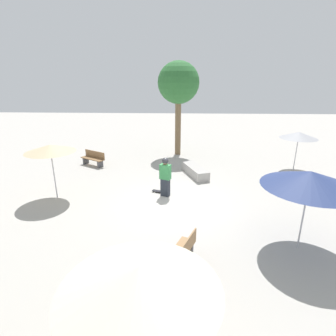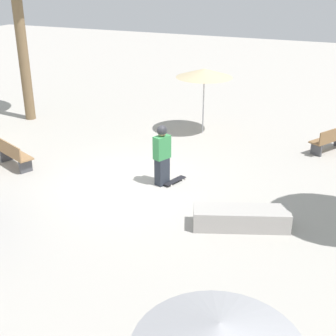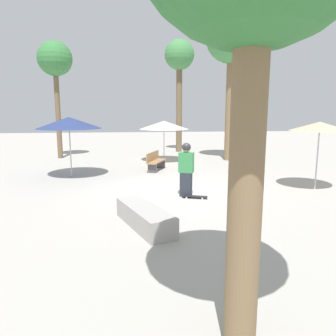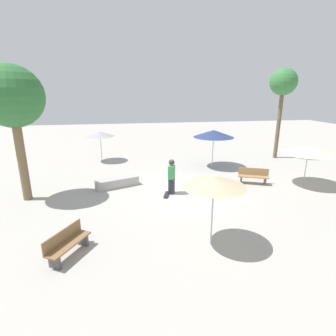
# 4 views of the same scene
# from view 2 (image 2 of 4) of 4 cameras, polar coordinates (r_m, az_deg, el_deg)

# --- Properties ---
(ground_plane) EXTENTS (60.00, 60.00, 0.00)m
(ground_plane) POSITION_cam_2_polar(r_m,az_deg,el_deg) (13.25, -4.39, -2.05)
(ground_plane) COLOR #ADA8A0
(skater_main) EXTENTS (0.53, 0.42, 1.74)m
(skater_main) POSITION_cam_2_polar(r_m,az_deg,el_deg) (12.88, -0.74, 1.82)
(skater_main) COLOR #282D38
(skater_main) RESTS_ON ground_plane
(skateboard) EXTENTS (0.82, 0.44, 0.07)m
(skateboard) POSITION_cam_2_polar(r_m,az_deg,el_deg) (13.32, 0.82, -1.55)
(skateboard) COLOR black
(skateboard) RESTS_ON ground_plane
(concrete_ledge) EXTENTS (1.41, 2.33, 0.48)m
(concrete_ledge) POSITION_cam_2_polar(r_m,az_deg,el_deg) (11.16, 8.90, -6.06)
(concrete_ledge) COLOR #A8A39E
(concrete_ledge) RESTS_ON ground_plane
(bench_near) EXTENTS (1.60, 1.20, 0.85)m
(bench_near) POSITION_cam_2_polar(r_m,az_deg,el_deg) (16.34, 19.22, 3.31)
(bench_near) COLOR #47474C
(bench_near) RESTS_ON ground_plane
(bench_far) EXTENTS (1.04, 1.64, 0.85)m
(bench_far) POSITION_cam_2_polar(r_m,az_deg,el_deg) (14.98, -18.38, 1.64)
(bench_far) COLOR #47474C
(bench_far) RESTS_ON ground_plane
(shade_umbrella_grey) EXTENTS (1.98, 1.98, 2.17)m
(shade_umbrella_grey) POSITION_cam_2_polar(r_m,az_deg,el_deg) (5.43, 6.22, -19.64)
(shade_umbrella_grey) COLOR #B7B7BC
(shade_umbrella_grey) RESTS_ON ground_plane
(shade_umbrella_tan) EXTENTS (2.02, 2.02, 2.37)m
(shade_umbrella_tan) POSITION_cam_2_polar(r_m,az_deg,el_deg) (16.86, 4.45, 11.47)
(shade_umbrella_tan) COLOR #B7B7BC
(shade_umbrella_tan) RESTS_ON ground_plane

